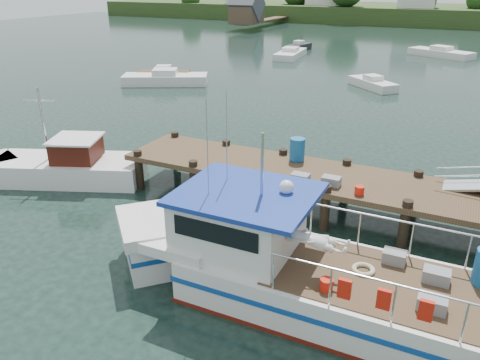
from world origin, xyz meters
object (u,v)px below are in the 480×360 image
at_px(lobster_boat, 286,265).
at_px(moored_e, 299,47).
at_px(moored_rowboat, 164,75).
at_px(moored_far, 441,53).
at_px(moored_b, 372,83).
at_px(moored_a, 165,79).
at_px(work_boat, 60,166).
at_px(moored_d, 290,54).

height_order(lobster_boat, moored_e, lobster_boat).
height_order(moored_rowboat, moored_far, moored_rowboat).
height_order(moored_b, moored_e, moored_e).
height_order(moored_far, moored_e, moored_far).
bearing_deg(moored_b, moored_far, 87.49).
bearing_deg(moored_b, lobster_boat, -75.59).
xyz_separation_m(moored_a, moored_e, (3.09, 22.51, -0.04)).
bearing_deg(moored_b, moored_rowboat, -156.46).
distance_m(moored_far, moored_b, 18.98).
xyz_separation_m(lobster_boat, moored_e, (-14.96, 43.35, -0.54)).
relative_size(moored_a, moored_e, 1.66).
xyz_separation_m(work_boat, moored_rowboat, (-7.94, 18.96, -0.16)).
relative_size(work_boat, moored_far, 1.03).
distance_m(lobster_boat, moored_rowboat, 29.16).
bearing_deg(moored_e, moored_a, -98.57).
bearing_deg(moored_b, work_boat, -101.00).
xyz_separation_m(moored_rowboat, moored_b, (15.87, 4.52, -0.09)).
relative_size(moored_rowboat, moored_far, 0.63).
relative_size(moored_d, moored_e, 1.56).
height_order(work_boat, moored_rowboat, work_boat).
bearing_deg(lobster_boat, moored_far, 89.28).
distance_m(lobster_boat, moored_far, 45.29).
relative_size(moored_far, moored_d, 1.08).
relative_size(work_boat, moored_rowboat, 1.64).
xyz_separation_m(work_boat, moored_d, (-2.86, 34.71, -0.22)).
bearing_deg(work_boat, moored_e, 73.15).
distance_m(lobster_boat, moored_e, 45.86).
bearing_deg(work_boat, moored_d, 72.35).
relative_size(moored_a, moored_b, 1.60).
xyz_separation_m(moored_far, moored_d, (-14.13, -7.45, -0.03)).
bearing_deg(moored_rowboat, moored_a, -46.11).
distance_m(lobster_boat, moored_d, 40.33).
relative_size(lobster_boat, moored_e, 2.67).
bearing_deg(lobster_boat, moored_b, 96.29).
distance_m(moored_a, moored_b, 15.97).
xyz_separation_m(lobster_boat, moored_a, (-18.05, 20.84, -0.50)).
xyz_separation_m(lobster_boat, moored_far, (0.19, 45.28, -0.53)).
xyz_separation_m(work_boat, moored_b, (7.92, 23.48, -0.25)).
xyz_separation_m(moored_rowboat, moored_d, (5.08, 15.75, -0.05)).
xyz_separation_m(lobster_boat, moored_rowboat, (-19.02, 22.09, -0.50)).
distance_m(lobster_boat, work_boat, 11.52).
distance_m(work_boat, moored_rowboat, 20.56).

